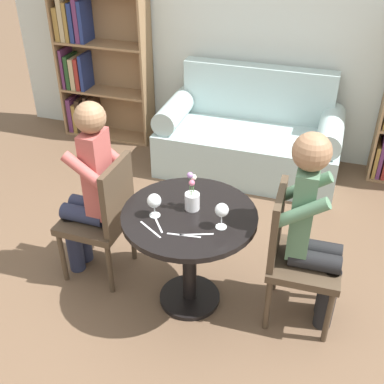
{
  "coord_description": "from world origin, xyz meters",
  "views": [
    {
      "loc": [
        0.72,
        -2.17,
        2.36
      ],
      "look_at": [
        0.0,
        0.05,
        0.82
      ],
      "focal_mm": 45.0,
      "sensor_mm": 36.0,
      "label": 1
    }
  ],
  "objects_px": {
    "person_right": "(313,229)",
    "flower_vase": "(191,198)",
    "couch": "(250,139)",
    "wine_glass_left": "(154,201)",
    "bookshelf_left": "(94,67)",
    "person_left": "(89,190)",
    "wine_glass_right": "(222,211)",
    "chair_left": "(104,214)",
    "chair_right": "(294,252)"
  },
  "relations": [
    {
      "from": "chair_left",
      "to": "person_right",
      "type": "height_order",
      "value": "person_right"
    },
    {
      "from": "chair_left",
      "to": "wine_glass_left",
      "type": "bearing_deg",
      "value": 70.18
    },
    {
      "from": "chair_left",
      "to": "chair_right",
      "type": "distance_m",
      "value": 1.25
    },
    {
      "from": "couch",
      "to": "person_right",
      "type": "relative_size",
      "value": 1.28
    },
    {
      "from": "wine_glass_left",
      "to": "person_left",
      "type": "bearing_deg",
      "value": 161.84
    },
    {
      "from": "person_left",
      "to": "flower_vase",
      "type": "bearing_deg",
      "value": 88.26
    },
    {
      "from": "chair_left",
      "to": "person_left",
      "type": "xyz_separation_m",
      "value": [
        -0.09,
        0.0,
        0.18
      ]
    },
    {
      "from": "chair_left",
      "to": "wine_glass_left",
      "type": "height_order",
      "value": "chair_left"
    },
    {
      "from": "person_left",
      "to": "chair_left",
      "type": "bearing_deg",
      "value": 89.1
    },
    {
      "from": "wine_glass_left",
      "to": "wine_glass_right",
      "type": "bearing_deg",
      "value": 1.58
    },
    {
      "from": "bookshelf_left",
      "to": "person_left",
      "type": "xyz_separation_m",
      "value": [
        0.99,
        -1.98,
        -0.06
      ]
    },
    {
      "from": "wine_glass_right",
      "to": "flower_vase",
      "type": "bearing_deg",
      "value": 150.23
    },
    {
      "from": "chair_right",
      "to": "wine_glass_left",
      "type": "xyz_separation_m",
      "value": [
        -0.81,
        -0.17,
        0.31
      ]
    },
    {
      "from": "person_right",
      "to": "flower_vase",
      "type": "distance_m",
      "value": 0.72
    },
    {
      "from": "person_left",
      "to": "wine_glass_right",
      "type": "distance_m",
      "value": 0.95
    },
    {
      "from": "person_right",
      "to": "couch",
      "type": "bearing_deg",
      "value": 21.0
    },
    {
      "from": "person_right",
      "to": "wine_glass_right",
      "type": "distance_m",
      "value": 0.54
    },
    {
      "from": "couch",
      "to": "wine_glass_right",
      "type": "height_order",
      "value": "couch"
    },
    {
      "from": "bookshelf_left",
      "to": "wine_glass_right",
      "type": "xyz_separation_m",
      "value": [
        1.92,
        -2.14,
        0.09
      ]
    },
    {
      "from": "person_left",
      "to": "flower_vase",
      "type": "xyz_separation_m",
      "value": [
        0.71,
        -0.04,
        0.11
      ]
    },
    {
      "from": "couch",
      "to": "wine_glass_right",
      "type": "xyz_separation_m",
      "value": [
        0.21,
        -1.88,
        0.5
      ]
    },
    {
      "from": "chair_right",
      "to": "wine_glass_right",
      "type": "distance_m",
      "value": 0.55
    },
    {
      "from": "person_left",
      "to": "wine_glass_right",
      "type": "xyz_separation_m",
      "value": [
        0.92,
        -0.16,
        0.14
      ]
    },
    {
      "from": "person_left",
      "to": "person_right",
      "type": "bearing_deg",
      "value": 91.56
    },
    {
      "from": "bookshelf_left",
      "to": "wine_glass_left",
      "type": "relative_size",
      "value": 10.18
    },
    {
      "from": "wine_glass_left",
      "to": "chair_left",
      "type": "bearing_deg",
      "value": 158.86
    },
    {
      "from": "chair_right",
      "to": "person_right",
      "type": "distance_m",
      "value": 0.21
    },
    {
      "from": "wine_glass_right",
      "to": "wine_glass_left",
      "type": "bearing_deg",
      "value": -178.42
    },
    {
      "from": "bookshelf_left",
      "to": "person_right",
      "type": "relative_size",
      "value": 1.17
    },
    {
      "from": "couch",
      "to": "person_right",
      "type": "xyz_separation_m",
      "value": [
        0.71,
        -1.71,
        0.37
      ]
    },
    {
      "from": "chair_left",
      "to": "person_right",
      "type": "distance_m",
      "value": 1.35
    },
    {
      "from": "bookshelf_left",
      "to": "chair_left",
      "type": "relative_size",
      "value": 1.66
    },
    {
      "from": "person_right",
      "to": "wine_glass_right",
      "type": "relative_size",
      "value": 8.08
    },
    {
      "from": "flower_vase",
      "to": "chair_left",
      "type": "bearing_deg",
      "value": 176.81
    },
    {
      "from": "couch",
      "to": "person_right",
      "type": "bearing_deg",
      "value": -67.46
    },
    {
      "from": "couch",
      "to": "chair_left",
      "type": "distance_m",
      "value": 1.84
    },
    {
      "from": "person_right",
      "to": "person_left",
      "type": "bearing_deg",
      "value": 88.69
    },
    {
      "from": "couch",
      "to": "wine_glass_right",
      "type": "distance_m",
      "value": 1.95
    },
    {
      "from": "chair_right",
      "to": "person_left",
      "type": "relative_size",
      "value": 0.7
    },
    {
      "from": "couch",
      "to": "chair_right",
      "type": "bearing_deg",
      "value": -70.0
    },
    {
      "from": "bookshelf_left",
      "to": "person_left",
      "type": "relative_size",
      "value": 1.16
    },
    {
      "from": "flower_vase",
      "to": "person_right",
      "type": "bearing_deg",
      "value": 3.49
    },
    {
      "from": "bookshelf_left",
      "to": "chair_right",
      "type": "relative_size",
      "value": 1.66
    },
    {
      "from": "wine_glass_right",
      "to": "chair_left",
      "type": "bearing_deg",
      "value": 169.27
    },
    {
      "from": "bookshelf_left",
      "to": "chair_right",
      "type": "height_order",
      "value": "bookshelf_left"
    },
    {
      "from": "person_right",
      "to": "chair_left",
      "type": "bearing_deg",
      "value": 88.85
    },
    {
      "from": "bookshelf_left",
      "to": "chair_left",
      "type": "distance_m",
      "value": 2.27
    },
    {
      "from": "chair_right",
      "to": "person_left",
      "type": "distance_m",
      "value": 1.35
    },
    {
      "from": "couch",
      "to": "wine_glass_left",
      "type": "xyz_separation_m",
      "value": [
        -0.19,
        -1.89,
        0.49
      ]
    },
    {
      "from": "person_left",
      "to": "wine_glass_right",
      "type": "relative_size",
      "value": 8.13
    }
  ]
}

